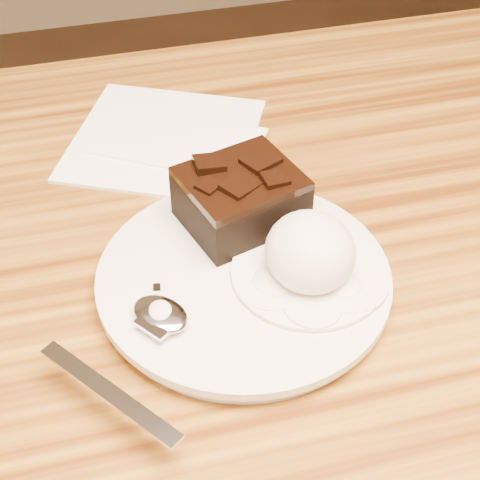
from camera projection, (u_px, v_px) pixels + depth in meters
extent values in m
cylinder|color=silver|center=(244.00, 282.00, 0.54)|extent=(0.21, 0.21, 0.02)
cube|color=black|center=(241.00, 202.00, 0.57)|extent=(0.10, 0.09, 0.04)
ellipsoid|color=white|center=(310.00, 252.00, 0.52)|extent=(0.06, 0.07, 0.05)
cylinder|color=white|center=(308.00, 273.00, 0.54)|extent=(0.11, 0.11, 0.00)
cube|color=white|center=(164.00, 138.00, 0.69)|extent=(0.21, 0.21, 0.01)
cube|color=black|center=(326.00, 322.00, 0.50)|extent=(0.01, 0.01, 0.00)
cube|color=black|center=(157.00, 287.00, 0.53)|extent=(0.01, 0.01, 0.00)
cube|color=black|center=(292.00, 287.00, 0.53)|extent=(0.01, 0.01, 0.00)
cube|color=black|center=(323.00, 285.00, 0.53)|extent=(0.01, 0.01, 0.00)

